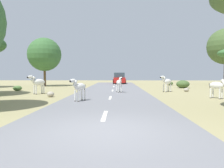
{
  "coord_description": "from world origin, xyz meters",
  "views": [
    {
      "loc": [
        0.32,
        -6.0,
        1.66
      ],
      "look_at": [
        -0.22,
        13.14,
        0.71
      ],
      "focal_mm": 34.02,
      "sensor_mm": 36.0,
      "label": 1
    }
  ],
  "objects": [
    {
      "name": "bush_2",
      "position": [
        7.74,
        18.38,
        0.44
      ],
      "size": [
        1.48,
        1.33,
        0.89
      ],
      "primitive_type": "ellipsoid",
      "color": "#425B2D",
      "rests_on": "ground_plane"
    },
    {
      "name": "zebra_0",
      "position": [
        -1.94,
        6.27,
        0.86
      ],
      "size": [
        0.88,
        1.32,
        1.36
      ],
      "rotation": [
        0.0,
        0.0,
        2.65
      ],
      "color": "silver",
      "rests_on": "road"
    },
    {
      "name": "rock_2",
      "position": [
        -4.42,
        8.73,
        0.2
      ],
      "size": [
        0.5,
        0.45,
        0.4
      ],
      "primitive_type": "ellipsoid",
      "color": "#A89E8C",
      "rests_on": "ground_plane"
    },
    {
      "name": "zebra_1",
      "position": [
        0.42,
        12.1,
        0.87
      ],
      "size": [
        0.6,
        1.43,
        1.37
      ],
      "rotation": [
        0.0,
        0.0,
        3.39
      ],
      "color": "silver",
      "rests_on": "road"
    },
    {
      "name": "rock_1",
      "position": [
        6.55,
        13.42,
        0.17
      ],
      "size": [
        0.5,
        0.38,
        0.34
      ],
      "primitive_type": "ellipsoid",
      "color": "#A89E8C",
      "rests_on": "ground_plane"
    },
    {
      "name": "bush_1",
      "position": [
        7.64,
        23.99,
        0.26
      ],
      "size": [
        0.86,
        0.77,
        0.52
      ],
      "primitive_type": "ellipsoid",
      "color": "#425B2D",
      "rests_on": "ground_plane"
    },
    {
      "name": "tree_6",
      "position": [
        -9.27,
        21.51,
        4.13
      ],
      "size": [
        4.32,
        4.32,
        6.3
      ],
      "color": "brown",
      "rests_on": "ground_plane"
    },
    {
      "name": "car_0",
      "position": [
        0.51,
        28.01,
        0.85
      ],
      "size": [
        2.11,
        4.38,
        1.74
      ],
      "rotation": [
        0.0,
        0.0,
        0.03
      ],
      "color": "red",
      "rests_on": "road"
    },
    {
      "name": "bush_0",
      "position": [
        -9.34,
        14.05,
        0.25
      ],
      "size": [
        0.82,
        0.74,
        0.49
      ],
      "primitive_type": "ellipsoid",
      "color": "#4C7038",
      "rests_on": "ground_plane"
    },
    {
      "name": "zebra_3",
      "position": [
        6.88,
        8.1,
        0.85
      ],
      "size": [
        0.99,
        1.37,
        1.43
      ],
      "rotation": [
        0.0,
        0.0,
        3.69
      ],
      "color": "silver",
      "rests_on": "ground_plane"
    },
    {
      "name": "lane_markings",
      "position": [
        -0.19,
        -1.0,
        0.05
      ],
      "size": [
        0.16,
        56.0,
        0.01
      ],
      "color": "silver",
      "rests_on": "road"
    },
    {
      "name": "ground_plane",
      "position": [
        0.0,
        0.0,
        0.0
      ],
      "size": [
        90.0,
        90.0,
        0.0
      ],
      "primitive_type": "plane",
      "color": "#998E60"
    },
    {
      "name": "rock_3",
      "position": [
        -3.84,
        16.83,
        0.25
      ],
      "size": [
        0.84,
        0.79,
        0.51
      ],
      "primitive_type": "ellipsoid",
      "color": "gray",
      "rests_on": "ground_plane"
    },
    {
      "name": "road",
      "position": [
        -0.19,
        0.0,
        0.03
      ],
      "size": [
        6.0,
        64.0,
        0.05
      ],
      "primitive_type": "cube",
      "color": "slate",
      "rests_on": "ground_plane"
    },
    {
      "name": "zebra_4",
      "position": [
        -6.15,
        10.93,
        0.93
      ],
      "size": [
        1.17,
        1.45,
        1.57
      ],
      "rotation": [
        0.0,
        0.0,
        2.51
      ],
      "color": "silver",
      "rests_on": "ground_plane"
    },
    {
      "name": "zebra_2",
      "position": [
        4.7,
        13.17,
        0.9
      ],
      "size": [
        1.35,
        1.2,
        1.52
      ],
      "rotation": [
        0.0,
        0.0,
        2.27
      ],
      "color": "silver",
      "rests_on": "ground_plane"
    }
  ]
}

